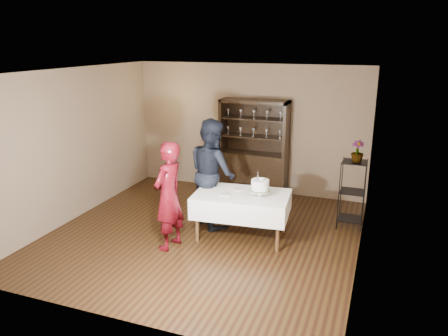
{
  "coord_description": "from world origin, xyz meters",
  "views": [
    {
      "loc": [
        2.67,
        -6.21,
        3.16
      ],
      "look_at": [
        0.33,
        0.1,
        1.18
      ],
      "focal_mm": 35.0,
      "sensor_mm": 36.0,
      "label": 1
    }
  ],
  "objects": [
    {
      "name": "wall_right",
      "position": [
        2.5,
        0.0,
        1.35
      ],
      "size": [
        0.02,
        5.0,
        2.7
      ],
      "primitive_type": "cube",
      "color": "brown",
      "rests_on": "floor"
    },
    {
      "name": "back_wall",
      "position": [
        0.0,
        2.5,
        1.35
      ],
      "size": [
        5.0,
        0.02,
        2.7
      ],
      "primitive_type": "cube",
      "color": "brown",
      "rests_on": "floor"
    },
    {
      "name": "china_hutch",
      "position": [
        0.2,
        2.25,
        0.66
      ],
      "size": [
        1.4,
        0.48,
        2.0
      ],
      "color": "black",
      "rests_on": "floor"
    },
    {
      "name": "plant_etagere",
      "position": [
        2.28,
        1.2,
        0.65
      ],
      "size": [
        0.42,
        0.42,
        1.2
      ],
      "color": "black",
      "rests_on": "floor"
    },
    {
      "name": "wall_left",
      "position": [
        -2.5,
        0.0,
        1.35
      ],
      "size": [
        0.02,
        5.0,
        2.7
      ],
      "primitive_type": "cube",
      "color": "brown",
      "rests_on": "floor"
    },
    {
      "name": "floor",
      "position": [
        0.0,
        0.0,
        0.0
      ],
      "size": [
        5.0,
        5.0,
        0.0
      ],
      "primitive_type": "plane",
      "color": "black",
      "rests_on": "ground"
    },
    {
      "name": "potted_plant",
      "position": [
        2.31,
        1.18,
        1.37
      ],
      "size": [
        0.21,
        0.21,
        0.37
      ],
      "primitive_type": "imported",
      "rotation": [
        0.0,
        0.0,
        0.04
      ],
      "color": "#436E34",
      "rests_on": "plant_etagere"
    },
    {
      "name": "plate_near",
      "position": [
        0.39,
        0.01,
        0.77
      ],
      "size": [
        0.23,
        0.23,
        0.01
      ],
      "primitive_type": "cylinder",
      "rotation": [
        0.0,
        0.0,
        -0.25
      ],
      "color": "beige",
      "rests_on": "cake_table"
    },
    {
      "name": "man",
      "position": [
        -0.03,
        0.51,
        0.95
      ],
      "size": [
        1.16,
        1.15,
        1.89
      ],
      "primitive_type": "imported",
      "rotation": [
        0.0,
        0.0,
        2.39
      ],
      "color": "black",
      "rests_on": "floor"
    },
    {
      "name": "plate_far",
      "position": [
        0.52,
        0.31,
        0.77
      ],
      "size": [
        0.22,
        0.22,
        0.01
      ],
      "primitive_type": "cylinder",
      "rotation": [
        0.0,
        0.0,
        -0.39
      ],
      "color": "beige",
      "rests_on": "cake_table"
    },
    {
      "name": "woman",
      "position": [
        -0.32,
        -0.6,
        0.86
      ],
      "size": [
        0.49,
        0.67,
        1.71
      ],
      "primitive_type": "imported",
      "rotation": [
        0.0,
        0.0,
        -1.71
      ],
      "color": "#3B0505",
      "rests_on": "floor"
    },
    {
      "name": "ceiling",
      "position": [
        0.0,
        0.0,
        2.7
      ],
      "size": [
        5.0,
        5.0,
        0.0
      ],
      "primitive_type": "plane",
      "rotation": [
        3.14,
        0.0,
        0.0
      ],
      "color": "white",
      "rests_on": "back_wall"
    },
    {
      "name": "cake",
      "position": [
        0.94,
        0.11,
        0.94
      ],
      "size": [
        0.33,
        0.33,
        0.44
      ],
      "rotation": [
        0.0,
        0.0,
        0.21
      ],
      "color": "beige",
      "rests_on": "cake_table"
    },
    {
      "name": "cake_table",
      "position": [
        0.63,
        0.13,
        0.58
      ],
      "size": [
        1.61,
        1.08,
        0.76
      ],
      "rotation": [
        0.0,
        0.0,
        0.09
      ],
      "color": "white",
      "rests_on": "floor"
    }
  ]
}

